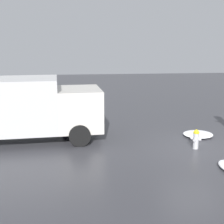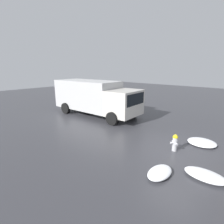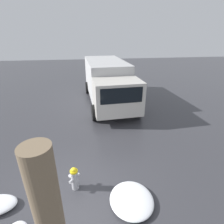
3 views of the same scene
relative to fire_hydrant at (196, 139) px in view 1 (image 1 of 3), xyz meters
The scene contains 5 objects.
ground_plane 0.41m from the fire_hydrant, 129.54° to the right, with size 60.00×60.00×0.00m, color #38383D.
fire_hydrant is the anchor object (origin of this frame).
delivery_truck 7.83m from the fire_hydrant, 14.60° to the right, with size 7.49×3.11×2.72m.
pedestrian 5.72m from the fire_hydrant, 22.36° to the right, with size 0.41×0.41×1.86m.
snow_pile_by_hydrant 1.81m from the fire_hydrant, 114.96° to the right, with size 1.35×1.25×0.19m.
Camera 1 is at (4.76, 11.49, 4.22)m, focal length 50.00 mm.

